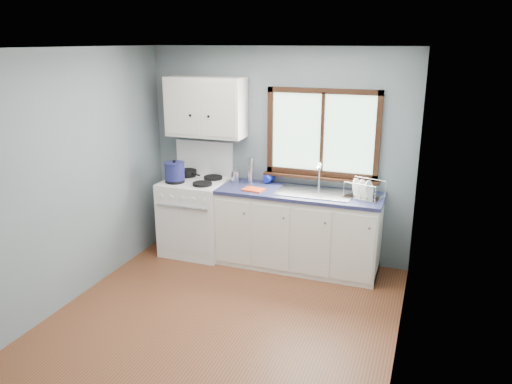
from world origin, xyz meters
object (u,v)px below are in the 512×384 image
(base_cabinets, at_px, (298,233))
(skillet, at_px, (187,172))
(stockpot, at_px, (175,171))
(sink, at_px, (314,198))
(thermos, at_px, (250,171))
(gas_range, at_px, (196,214))
(dish_rack, at_px, (363,193))
(utensil_crock, at_px, (236,176))

(base_cabinets, relative_size, skillet, 4.80)
(stockpot, bearing_deg, sink, 5.64)
(thermos, bearing_deg, stockpot, -160.08)
(sink, bearing_deg, gas_range, -179.29)
(skillet, bearing_deg, thermos, 24.30)
(dish_rack, bearing_deg, utensil_crock, -168.38)
(skillet, distance_m, utensil_crock, 0.65)
(stockpot, bearing_deg, gas_range, 38.14)
(skillet, bearing_deg, dish_rack, 20.38)
(skillet, bearing_deg, stockpot, -69.03)
(skillet, bearing_deg, base_cabinets, 18.30)
(utensil_crock, bearing_deg, skillet, -179.52)
(gas_range, height_order, utensil_crock, gas_range)
(sink, bearing_deg, utensil_crock, 172.60)
(sink, distance_m, utensil_crock, 1.02)
(gas_range, bearing_deg, utensil_crock, 17.32)
(base_cabinets, bearing_deg, dish_rack, 1.57)
(thermos, bearing_deg, sink, -9.82)
(skillet, xyz_separation_m, utensil_crock, (0.65, 0.01, 0.00))
(sink, xyz_separation_m, thermos, (-0.82, 0.14, 0.21))
(gas_range, height_order, dish_rack, gas_range)
(gas_range, bearing_deg, thermos, 13.65)
(gas_range, bearing_deg, stockpot, -141.86)
(utensil_crock, bearing_deg, sink, -7.40)
(utensil_crock, bearing_deg, dish_rack, -4.11)
(sink, height_order, thermos, thermos)
(stockpot, bearing_deg, utensil_crock, 23.99)
(thermos, bearing_deg, skillet, -178.82)
(base_cabinets, height_order, stockpot, stockpot)
(sink, relative_size, dish_rack, 1.89)
(base_cabinets, height_order, utensil_crock, utensil_crock)
(stockpot, height_order, utensil_crock, utensil_crock)
(gas_range, xyz_separation_m, skillet, (-0.18, 0.14, 0.49))
(gas_range, xyz_separation_m, thermos, (0.66, 0.16, 0.58))
(skillet, height_order, thermos, thermos)
(base_cabinets, xyz_separation_m, stockpot, (-1.49, -0.17, 0.66))
(gas_range, bearing_deg, skillet, 140.79)
(stockpot, bearing_deg, dish_rack, 4.79)
(gas_range, distance_m, base_cabinets, 1.31)
(utensil_crock, bearing_deg, gas_range, -162.68)
(skillet, bearing_deg, gas_range, -16.09)
(sink, height_order, skillet, sink)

